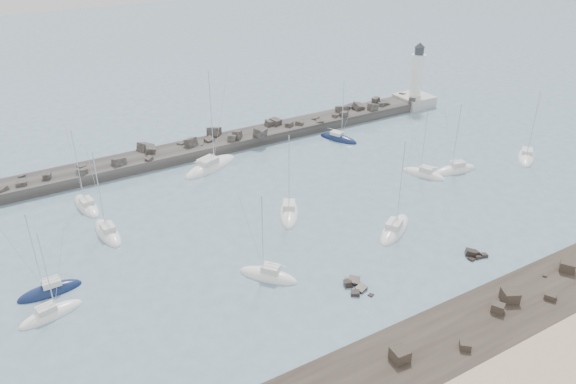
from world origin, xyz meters
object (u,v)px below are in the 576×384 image
at_px(sailboat_2, 50,291).
at_px(sailboat_6, 289,213).
at_px(sailboat_8, 338,139).
at_px(sailboat_9, 455,170).
at_px(sailboat_3, 108,233).
at_px(sailboat_11, 526,157).
at_px(sailboat_10, 424,174).
at_px(sailboat_4, 211,167).
at_px(sailboat_7, 394,230).
at_px(sailboat_1, 87,206).
at_px(sailboat_0, 51,314).
at_px(sailboat_5, 268,276).
at_px(lighthouse, 415,92).

height_order(sailboat_2, sailboat_6, sailboat_6).
xyz_separation_m(sailboat_8, sailboat_9, (8.92, -21.50, 0.02)).
bearing_deg(sailboat_3, sailboat_11, -10.07).
height_order(sailboat_6, sailboat_10, sailboat_6).
distance_m(sailboat_2, sailboat_4, 37.25).
distance_m(sailboat_4, sailboat_9, 41.61).
relative_size(sailboat_2, sailboat_7, 0.83).
height_order(sailboat_8, sailboat_10, sailboat_8).
bearing_deg(sailboat_1, sailboat_0, -111.80).
distance_m(sailboat_0, sailboat_5, 25.02).
distance_m(sailboat_6, sailboat_8, 29.97).
bearing_deg(sailboat_11, sailboat_2, 177.78).
relative_size(sailboat_8, sailboat_11, 0.92).
height_order(sailboat_5, sailboat_9, sailboat_9).
bearing_deg(sailboat_3, sailboat_1, 94.31).
relative_size(sailboat_3, sailboat_11, 0.96).
bearing_deg(sailboat_0, sailboat_7, -7.30).
distance_m(sailboat_4, sailboat_8, 26.16).
relative_size(sailboat_2, sailboat_8, 0.95).
bearing_deg(sailboat_8, sailboat_0, -156.03).
bearing_deg(sailboat_6, sailboat_4, 99.60).
bearing_deg(sailboat_6, sailboat_8, 40.82).
xyz_separation_m(sailboat_3, sailboat_4, (20.86, 12.42, 0.00)).
relative_size(sailboat_4, sailboat_6, 1.31).
bearing_deg(sailboat_9, sailboat_6, 176.55).
distance_m(sailboat_2, sailboat_9, 65.21).
bearing_deg(sailboat_9, sailboat_0, -176.67).
relative_size(sailboat_3, sailboat_6, 0.95).
bearing_deg(sailboat_1, sailboat_5, -62.93).
distance_m(sailboat_6, sailboat_10, 26.01).
bearing_deg(sailboat_8, sailboat_3, -166.23).
height_order(sailboat_1, sailboat_9, sailboat_1).
bearing_deg(sailboat_9, sailboat_2, 179.55).
height_order(sailboat_2, sailboat_5, sailboat_5).
relative_size(lighthouse, sailboat_2, 1.23).
bearing_deg(sailboat_6, sailboat_10, -0.81).
height_order(sailboat_8, sailboat_9, sailboat_9).
relative_size(sailboat_6, sailboat_11, 1.01).
relative_size(sailboat_3, sailboat_8, 1.05).
relative_size(sailboat_0, sailboat_11, 0.84).
height_order(sailboat_3, sailboat_4, sailboat_4).
height_order(lighthouse, sailboat_0, lighthouse).
bearing_deg(sailboat_4, sailboat_9, -32.57).
height_order(sailboat_7, sailboat_11, sailboat_7).
bearing_deg(sailboat_2, sailboat_3, 45.54).
xyz_separation_m(sailboat_6, sailboat_8, (22.68, 19.59, -0.02)).
height_order(sailboat_2, sailboat_10, sailboat_10).
distance_m(sailboat_3, sailboat_4, 24.27).
distance_m(sailboat_5, sailboat_8, 45.41).
height_order(lighthouse, sailboat_5, lighthouse).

